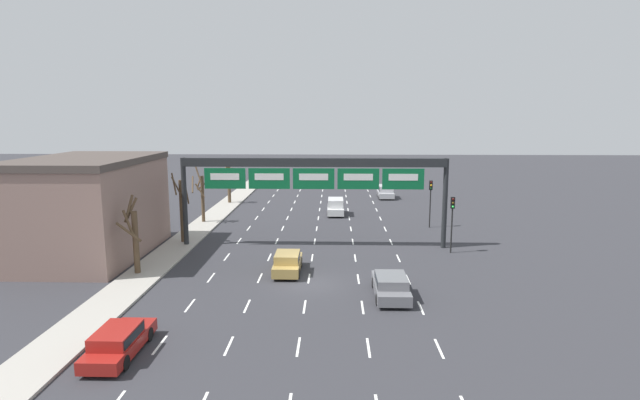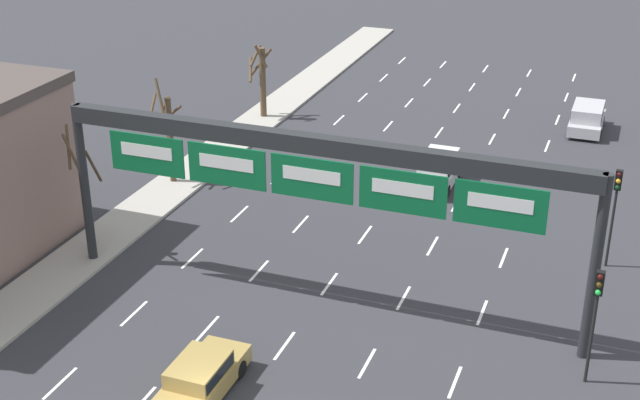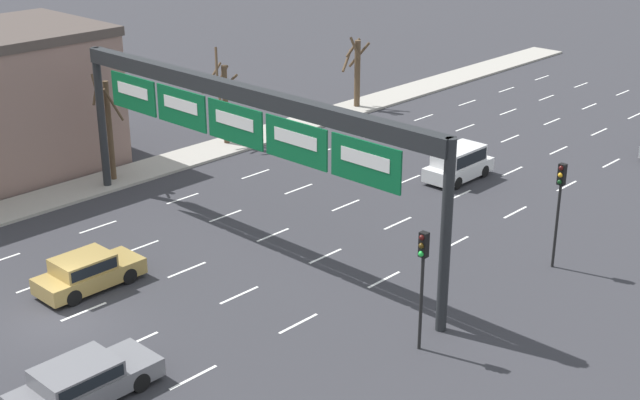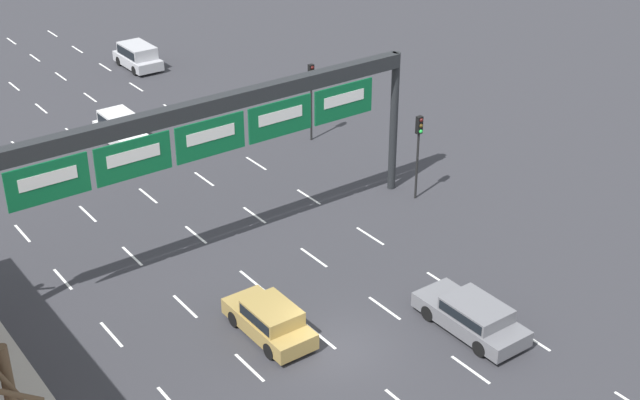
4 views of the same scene
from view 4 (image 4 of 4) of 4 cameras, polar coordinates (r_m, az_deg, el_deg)
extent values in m
plane|color=#333338|center=(34.88, 1.01, -9.51)|extent=(220.00, 220.00, 0.00)
cube|color=white|center=(36.57, -13.21, -8.38)|extent=(0.12, 2.00, 0.01)
cube|color=white|center=(40.53, -16.14, -4.90)|extent=(0.12, 2.00, 0.01)
cube|color=white|center=(44.70, -18.51, -2.04)|extent=(0.12, 2.00, 0.01)
cube|color=white|center=(34.07, -4.54, -10.64)|extent=(0.12, 2.00, 0.01)
cube|color=white|center=(37.63, -8.63, -6.75)|extent=(0.12, 2.00, 0.01)
cube|color=white|center=(41.50, -11.93, -3.53)|extent=(0.12, 2.00, 0.01)
cube|color=white|center=(45.58, -14.64, -0.86)|extent=(0.12, 2.00, 0.01)
cube|color=white|center=(49.83, -16.90, 1.36)|extent=(0.12, 2.00, 0.01)
cube|color=white|center=(54.21, -18.79, 3.23)|extent=(0.12, 2.00, 0.01)
cube|color=white|center=(35.52, 0.02, -8.72)|extent=(0.12, 2.00, 0.01)
cube|color=white|center=(38.95, -4.35, -5.18)|extent=(0.12, 2.00, 0.01)
cube|color=white|center=(42.70, -7.95, -2.21)|extent=(0.12, 2.00, 0.01)
cube|color=white|center=(46.67, -10.94, 0.27)|extent=(0.12, 2.00, 0.01)
cube|color=white|center=(50.83, -13.45, 2.35)|extent=(0.12, 2.00, 0.01)
cube|color=white|center=(55.13, -15.59, 4.11)|extent=(0.12, 2.00, 0.01)
cube|color=white|center=(59.54, -17.41, 5.61)|extent=(0.12, 2.00, 0.01)
cube|color=white|center=(64.04, -18.99, 6.90)|extent=(0.12, 2.00, 0.01)
cube|color=white|center=(34.33, 9.61, -10.66)|extent=(0.12, 2.00, 0.01)
cube|color=white|center=(37.21, 4.15, -6.92)|extent=(0.12, 2.00, 0.01)
cube|color=white|center=(40.50, -0.40, -3.70)|extent=(0.12, 2.00, 0.01)
cube|color=white|center=(44.11, -4.22, -0.97)|extent=(0.12, 2.00, 0.01)
cube|color=white|center=(47.97, -7.43, 1.34)|extent=(0.12, 2.00, 0.01)
cube|color=white|center=(52.03, -10.15, 3.30)|extent=(0.12, 2.00, 0.01)
cube|color=white|center=(56.24, -12.49, 4.96)|extent=(0.12, 2.00, 0.01)
cube|color=white|center=(60.56, -14.50, 6.38)|extent=(0.12, 2.00, 0.01)
cube|color=white|center=(64.99, -16.25, 7.60)|extent=(0.12, 2.00, 0.01)
cube|color=white|center=(69.49, -17.79, 8.66)|extent=(0.12, 2.00, 0.01)
cube|color=white|center=(74.06, -19.14, 9.59)|extent=(0.12, 2.00, 0.01)
cube|color=white|center=(36.37, 13.33, -8.61)|extent=(0.12, 2.00, 0.01)
cube|color=white|center=(39.10, 7.87, -5.25)|extent=(0.12, 2.00, 0.01)
cube|color=white|center=(42.24, 3.23, -2.32)|extent=(0.12, 2.00, 0.01)
cube|color=white|center=(45.72, -0.73, 0.20)|extent=(0.12, 2.00, 0.01)
cube|color=white|center=(49.45, -4.11, 2.35)|extent=(0.12, 2.00, 0.01)
cube|color=white|center=(53.40, -7.01, 4.18)|extent=(0.12, 2.00, 0.01)
cube|color=white|center=(57.51, -9.51, 5.75)|extent=(0.12, 2.00, 0.01)
cube|color=white|center=(61.75, -11.69, 7.10)|extent=(0.12, 2.00, 0.01)
cube|color=white|center=(66.09, -13.59, 8.27)|extent=(0.12, 2.00, 0.01)
cube|color=white|center=(70.53, -15.27, 9.28)|extent=(0.12, 2.00, 0.01)
cube|color=white|center=(75.03, -16.75, 10.16)|extent=(0.12, 2.00, 0.01)
cylinder|color=#232628|center=(45.26, 4.74, 4.96)|extent=(0.41, 0.41, 7.38)
cube|color=#232628|center=(38.30, -7.39, 5.91)|extent=(21.40, 0.60, 0.70)
cube|color=#0C6033|center=(35.94, -17.01, 1.11)|extent=(3.35, 0.08, 1.68)
cube|color=white|center=(35.84, -17.01, 1.30)|extent=(2.35, 0.02, 0.54)
cube|color=#0C6033|center=(37.08, -11.85, 2.60)|extent=(3.35, 0.08, 1.68)
cube|color=white|center=(36.98, -11.84, 2.79)|extent=(2.35, 0.02, 0.54)
cube|color=#0C6033|center=(38.52, -7.02, 3.98)|extent=(3.35, 0.08, 1.68)
cube|color=white|center=(38.42, -7.00, 4.16)|extent=(2.35, 0.02, 0.54)
cube|color=#0C6033|center=(40.24, -2.56, 5.22)|extent=(3.35, 0.08, 1.68)
cube|color=white|center=(40.14, -2.53, 5.40)|extent=(2.35, 0.02, 0.54)
cube|color=#0C6033|center=(42.19, 1.52, 6.33)|extent=(3.35, 0.08, 1.68)
cube|color=white|center=(42.10, 1.56, 6.50)|extent=(2.35, 0.02, 0.54)
cube|color=slate|center=(36.11, 9.59, -7.49)|extent=(1.95, 4.84, 0.64)
cube|color=slate|center=(35.62, 9.99, -6.92)|extent=(1.79, 2.52, 0.54)
cube|color=black|center=(35.62, 9.99, -6.92)|extent=(1.83, 2.31, 0.39)
cylinder|color=black|center=(36.52, 6.96, -7.19)|extent=(0.22, 0.66, 0.66)
cylinder|color=black|center=(37.57, 8.96, -6.25)|extent=(0.22, 0.66, 0.66)
cylinder|color=black|center=(34.90, 10.21, -9.33)|extent=(0.22, 0.66, 0.66)
cylinder|color=black|center=(36.00, 12.21, -8.26)|extent=(0.22, 0.66, 0.66)
cube|color=silver|center=(52.88, -12.56, 4.13)|extent=(1.78, 4.15, 0.72)
cube|color=silver|center=(52.55, -12.63, 4.91)|extent=(1.64, 2.91, 0.87)
cube|color=black|center=(52.55, -12.63, 4.91)|extent=(1.67, 2.67, 0.63)
cylinder|color=black|center=(53.76, -13.87, 4.10)|extent=(0.22, 0.66, 0.66)
cylinder|color=black|center=(54.32, -12.33, 4.53)|extent=(0.22, 0.66, 0.66)
cylinder|color=black|center=(51.63, -12.75, 3.24)|extent=(0.22, 0.66, 0.66)
cylinder|color=black|center=(52.22, -11.16, 3.68)|extent=(0.22, 0.66, 0.66)
cube|color=#A88947|center=(35.40, -3.30, -7.87)|extent=(1.77, 4.31, 0.66)
cube|color=#A88947|center=(34.86, -3.09, -7.23)|extent=(1.63, 2.24, 0.60)
cube|color=black|center=(34.86, -3.09, -7.23)|extent=(1.67, 2.06, 0.43)
cylinder|color=black|center=(36.08, -5.50, -7.58)|extent=(0.22, 0.66, 0.66)
cylinder|color=black|center=(36.76, -3.36, -6.75)|extent=(0.22, 0.66, 0.66)
cylinder|color=black|center=(34.29, -3.21, -9.62)|extent=(0.22, 0.66, 0.66)
cylinder|color=black|center=(35.00, -1.00, -8.69)|extent=(0.22, 0.66, 0.66)
cube|color=#B7B7BC|center=(65.29, -11.57, 8.74)|extent=(1.94, 4.24, 0.68)
cube|color=#B7B7BC|center=(65.02, -11.62, 9.36)|extent=(1.78, 2.97, 0.82)
cube|color=black|center=(65.02, -11.62, 9.36)|extent=(1.82, 2.73, 0.59)
cylinder|color=black|center=(66.13, -12.73, 8.67)|extent=(0.22, 0.66, 0.66)
cylinder|color=black|center=(66.81, -11.35, 9.00)|extent=(0.22, 0.66, 0.66)
cylinder|color=black|center=(63.92, -11.76, 8.11)|extent=(0.22, 0.66, 0.66)
cylinder|color=black|center=(64.61, -10.35, 8.46)|extent=(0.22, 0.66, 0.66)
cylinder|color=black|center=(45.09, 6.22, 2.16)|extent=(0.12, 0.12, 3.60)
cube|color=black|center=(44.18, 6.37, 4.80)|extent=(0.30, 0.24, 0.90)
sphere|color=#3D0E0C|center=(43.97, 6.50, 5.10)|extent=(0.20, 0.20, 0.20)
sphere|color=#412F0C|center=(44.09, 6.48, 4.74)|extent=(0.20, 0.20, 0.20)
sphere|color=green|center=(44.21, 6.46, 4.38)|extent=(0.20, 0.20, 0.20)
cylinder|color=black|center=(51.60, -0.57, 5.77)|extent=(0.12, 0.12, 3.71)
cube|color=black|center=(50.79, -0.58, 8.19)|extent=(0.30, 0.24, 0.90)
sphere|color=#3D0E0C|center=(50.59, -0.49, 8.47)|extent=(0.20, 0.20, 0.20)
sphere|color=gold|center=(50.69, -0.49, 8.15)|extent=(0.20, 0.20, 0.20)
sphere|color=#0E3515|center=(50.79, -0.49, 7.83)|extent=(0.20, 0.20, 0.20)
cylinder|color=brown|center=(29.37, -19.05, -11.66)|extent=(1.76, 0.38, 1.31)
cylinder|color=brown|center=(29.41, -19.68, -10.68)|extent=(1.06, 0.69, 1.91)
camera|label=1|loc=(23.03, 68.08, -18.67)|focal=28.00mm
camera|label=2|loc=(28.31, 51.96, 13.79)|focal=50.00mm
camera|label=3|loc=(45.02, 45.57, 14.00)|focal=50.00mm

